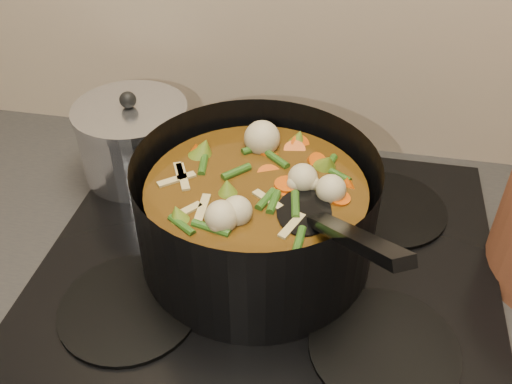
# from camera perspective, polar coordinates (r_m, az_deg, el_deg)

# --- Properties ---
(stovetop) EXTENTS (0.62, 0.54, 0.03)m
(stovetop) POSITION_cam_1_polar(r_m,az_deg,el_deg) (0.81, 1.43, -6.70)
(stovetop) COLOR black
(stovetop) RESTS_ON counter
(stockpot) EXTENTS (0.39, 0.42, 0.23)m
(stockpot) POSITION_cam_1_polar(r_m,az_deg,el_deg) (0.76, 0.04, -2.22)
(stockpot) COLOR black
(stockpot) RESTS_ON stovetop
(saucepan) EXTENTS (0.18, 0.18, 0.15)m
(saucepan) POSITION_cam_1_polar(r_m,az_deg,el_deg) (0.94, -12.08, 5.13)
(saucepan) COLOR silver
(saucepan) RESTS_ON stovetop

